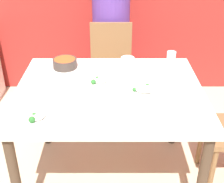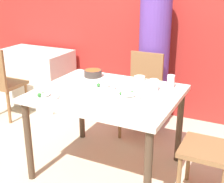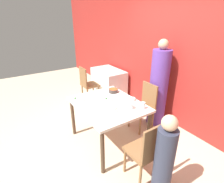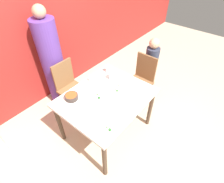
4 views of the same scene
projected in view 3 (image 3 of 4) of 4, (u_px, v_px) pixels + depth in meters
name	position (u px, v px, depth m)	size (l,w,h in m)	color
ground_plane	(108.00, 141.00, 3.22)	(10.00, 10.00, 0.00)	beige
wall_back	(172.00, 58.00, 3.43)	(10.00, 0.06, 2.70)	#A82823
dining_table	(108.00, 108.00, 2.94)	(1.22, 0.99, 0.78)	silver
chair_adult_spot	(144.00, 105.00, 3.43)	(0.40, 0.40, 0.93)	brown
chair_child_spot	(146.00, 150.00, 2.29)	(0.40, 0.40, 0.93)	brown
person_adult	(159.00, 87.00, 3.48)	(0.36, 0.36, 1.74)	#5B3893
person_child	(164.00, 161.00, 2.05)	(0.23, 0.23, 1.17)	#33384C
bowl_curry	(113.00, 91.00, 3.30)	(0.18, 0.18, 0.07)	#3D332D
plate_rice_adult	(112.00, 108.00, 2.72)	(0.25, 0.25, 0.05)	white
plate_rice_child	(109.00, 100.00, 2.98)	(0.22, 0.22, 0.05)	white
plate_noodles	(78.00, 99.00, 3.01)	(0.21, 0.21, 0.05)	white
bowl_rice_small	(132.00, 99.00, 2.99)	(0.10, 0.10, 0.04)	white
glass_water_tall	(131.00, 106.00, 2.72)	(0.08, 0.08, 0.10)	silver
glass_water_short	(143.00, 106.00, 2.71)	(0.07, 0.07, 0.11)	silver
napkin_folded	(117.00, 97.00, 3.13)	(0.14, 0.14, 0.01)	white
fork_steel	(99.00, 94.00, 3.24)	(0.18, 0.06, 0.01)	silver
spoon_steel	(119.00, 116.00, 2.53)	(0.18, 0.04, 0.01)	silver
background_table	(109.00, 83.00, 4.92)	(0.99, 0.61, 0.75)	silver
chair_background	(88.00, 83.00, 4.54)	(0.40, 0.40, 0.93)	brown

